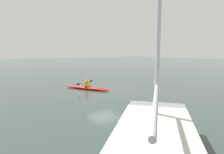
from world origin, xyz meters
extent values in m
plane|color=#384742|center=(0.00, 0.00, 0.00)|extent=(160.00, 160.00, 0.00)
ellipsoid|color=red|center=(1.06, -1.13, 0.14)|extent=(2.59, 4.48, 0.28)
torus|color=black|center=(1.03, -1.07, 0.26)|extent=(0.83, 0.83, 0.04)
cylinder|color=black|center=(1.65, -2.38, 0.27)|extent=(0.18, 0.18, 0.02)
cylinder|color=yellow|center=(1.05, -1.12, 0.52)|extent=(0.38, 0.38, 0.48)
sphere|color=tan|center=(1.05, -1.12, 0.87)|extent=(0.21, 0.21, 0.21)
cylinder|color=black|center=(1.14, -1.30, 0.59)|extent=(1.79, 0.86, 0.03)
ellipsoid|color=black|center=(2.03, -0.88, 0.59)|extent=(0.38, 0.21, 0.17)
ellipsoid|color=black|center=(0.25, -1.71, 0.59)|extent=(0.38, 0.21, 0.17)
cylinder|color=tan|center=(1.35, -1.07, 0.57)|extent=(0.24, 0.27, 0.34)
cylinder|color=tan|center=(0.83, -1.31, 0.57)|extent=(0.32, 0.15, 0.34)
cone|color=gray|center=(2.74, 8.28, 0.58)|extent=(1.40, 1.43, 1.10)
cube|color=beige|center=(6.38, 11.27, 1.44)|extent=(3.80, 3.55, 0.54)
cylinder|color=silver|center=(6.84, 11.65, 2.47)|extent=(2.57, 2.13, 0.09)
camera|label=1|loc=(9.57, 13.95, 3.37)|focal=31.22mm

